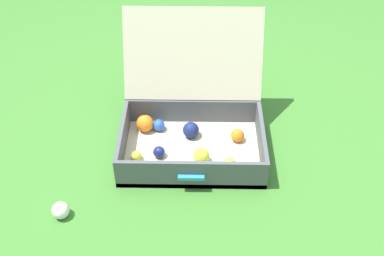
% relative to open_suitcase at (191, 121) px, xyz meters
% --- Properties ---
extents(ground_plane, '(16.00, 16.00, 0.00)m').
position_rel_open_suitcase_xyz_m(ground_plane, '(0.02, -0.10, -0.12)').
color(ground_plane, '#3D7A2D').
extents(open_suitcase, '(0.64, 0.64, 0.54)m').
position_rel_open_suitcase_xyz_m(open_suitcase, '(0.00, 0.00, 0.00)').
color(open_suitcase, beige).
rests_on(open_suitcase, ground).
extents(stray_ball_on_grass, '(0.07, 0.07, 0.07)m').
position_rel_open_suitcase_xyz_m(stray_ball_on_grass, '(-0.51, -0.45, -0.09)').
color(stray_ball_on_grass, white).
rests_on(stray_ball_on_grass, ground).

